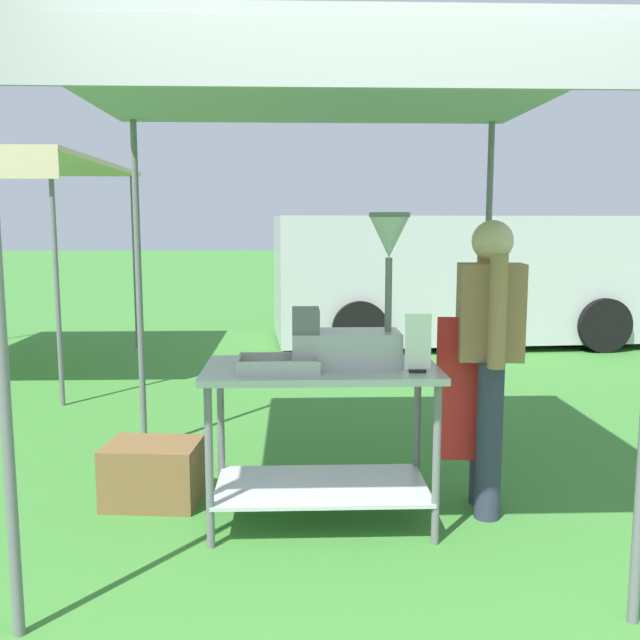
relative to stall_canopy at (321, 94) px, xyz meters
name	(u,v)px	position (x,y,z in m)	size (l,w,h in m)	color
ground_plane	(325,358)	(0.23, 4.56, -2.24)	(70.00, 70.00, 0.00)	#3D7F33
stall_canopy	(321,94)	(0.00, 0.00, 0.00)	(2.63, 2.49, 2.33)	slate
donut_cart	(321,412)	(0.00, -0.10, -1.64)	(1.22, 0.65, 0.85)	#B7B7BC
donut_tray	(277,366)	(-0.23, -0.20, -1.37)	(0.41, 0.26, 0.07)	#B7B7BC
donut_fryer	(352,320)	(0.16, -0.07, -1.15)	(0.61, 0.28, 0.79)	#B7B7BC
menu_sign	(418,347)	(0.47, -0.27, -1.26)	(0.13, 0.05, 0.29)	black
vendor	(488,351)	(0.91, 0.03, -1.34)	(0.46, 0.54, 1.61)	#2D3347
supply_crate	(153,473)	(-0.95, 0.20, -2.07)	(0.56, 0.43, 0.35)	brown
van_silver	(462,277)	(2.12, 5.66, -1.37)	(5.09, 2.36, 1.69)	#BCBCC1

